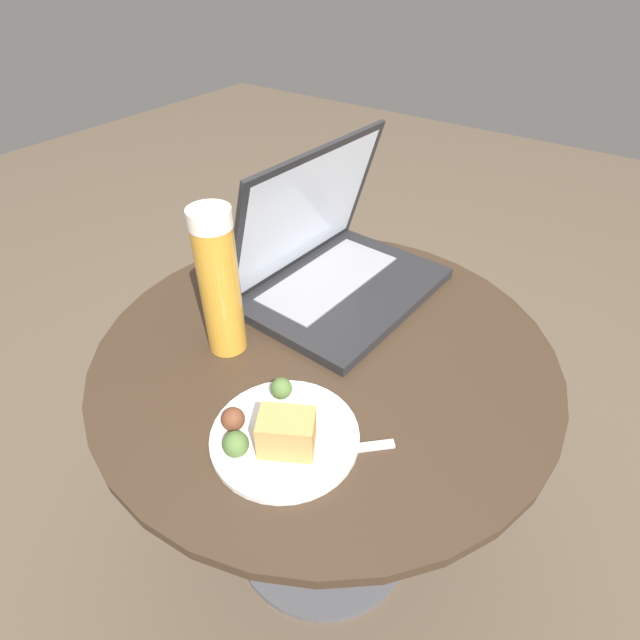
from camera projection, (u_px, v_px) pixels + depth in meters
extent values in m
plane|color=brown|center=(323.00, 529.00, 1.16)|extent=(6.00, 6.00, 0.00)
cylinder|color=#515156|center=(323.00, 527.00, 1.16)|extent=(0.40, 0.40, 0.01)
cylinder|color=#515156|center=(324.00, 454.00, 0.99)|extent=(0.06, 0.06, 0.53)
cylinder|color=#38281C|center=(325.00, 351.00, 0.81)|extent=(0.74, 0.74, 0.02)
cube|color=#232326|center=(345.00, 290.00, 0.92)|extent=(0.37, 0.27, 0.02)
cube|color=gray|center=(329.00, 278.00, 0.93)|extent=(0.28, 0.14, 0.00)
cube|color=#232326|center=(306.00, 211.00, 0.88)|extent=(0.36, 0.10, 0.25)
cube|color=silver|center=(308.00, 212.00, 0.88)|extent=(0.33, 0.09, 0.22)
cylinder|color=gold|center=(221.00, 291.00, 0.75)|extent=(0.06, 0.06, 0.21)
cylinder|color=white|center=(209.00, 218.00, 0.67)|extent=(0.06, 0.06, 0.03)
cylinder|color=silver|center=(285.00, 436.00, 0.66)|extent=(0.20, 0.20, 0.01)
cube|color=tan|center=(287.00, 433.00, 0.63)|extent=(0.08, 0.09, 0.05)
sphere|color=#4C6B33|center=(236.00, 444.00, 0.63)|extent=(0.03, 0.03, 0.03)
sphere|color=brown|center=(234.00, 420.00, 0.66)|extent=(0.03, 0.03, 0.03)
sphere|color=#4C6B33|center=(281.00, 388.00, 0.70)|extent=(0.03, 0.03, 0.03)
cube|color=silver|center=(346.00, 449.00, 0.65)|extent=(0.10, 0.10, 0.00)
cube|color=silver|center=(276.00, 458.00, 0.64)|extent=(0.06, 0.06, 0.00)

